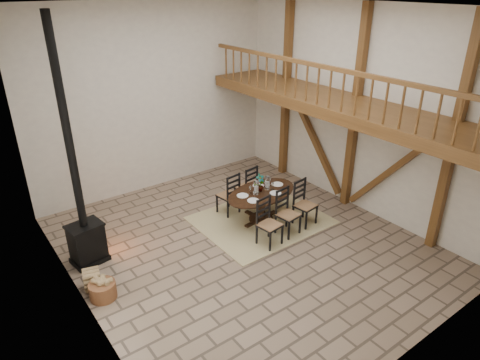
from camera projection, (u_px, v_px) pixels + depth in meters
ground at (244, 245)px, 9.64m from camera, size 8.00×8.00×0.00m
room_shell at (290, 106)px, 8.99m from camera, size 7.02×8.02×5.01m
rug at (261, 220)px, 10.60m from camera, size 3.00×2.50×0.02m
dining_table at (265, 207)px, 10.34m from camera, size 2.07×2.31×1.24m
wood_stove at (82, 215)px, 8.61m from camera, size 0.76×0.63×5.00m
log_basket at (103, 290)px, 7.98m from camera, size 0.50×0.50×0.41m
log_stack at (92, 280)px, 8.19m from camera, size 0.38×0.38×0.42m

